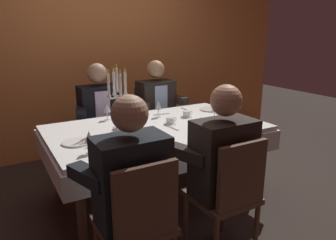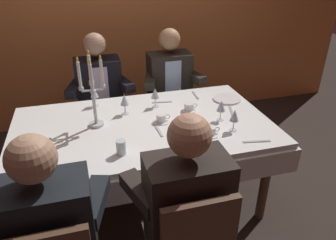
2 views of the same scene
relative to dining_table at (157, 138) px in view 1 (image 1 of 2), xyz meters
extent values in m
plane|color=#312722|center=(0.00, 0.00, -0.62)|extent=(12.00, 12.00, 0.00)
cube|color=#DD7F41|center=(0.00, 1.66, 0.73)|extent=(6.00, 0.12, 2.70)
cube|color=white|center=(0.00, 0.00, 0.10)|extent=(1.90, 1.10, 0.04)
cube|color=white|center=(0.00, 0.00, -0.01)|extent=(1.94, 1.14, 0.18)
cylinder|color=brown|center=(-0.83, -0.43, -0.27)|extent=(0.07, 0.07, 0.70)
cylinder|color=brown|center=(0.83, -0.43, -0.27)|extent=(0.07, 0.07, 0.70)
cylinder|color=brown|center=(-0.83, 0.43, -0.27)|extent=(0.07, 0.07, 0.70)
cylinder|color=brown|center=(0.83, 0.43, -0.27)|extent=(0.07, 0.07, 0.70)
cylinder|color=silver|center=(-0.33, 0.07, 0.13)|extent=(0.11, 0.11, 0.02)
cylinder|color=silver|center=(-0.33, 0.07, 0.28)|extent=(0.02, 0.02, 0.28)
cylinder|color=silver|center=(-0.33, 0.07, 0.46)|extent=(0.04, 0.04, 0.02)
cylinder|color=white|center=(-0.33, 0.07, 0.56)|extent=(0.02, 0.02, 0.18)
ellipsoid|color=yellow|center=(-0.33, 0.07, 0.67)|extent=(0.02, 0.02, 0.03)
cylinder|color=silver|center=(-0.30, 0.07, 0.40)|extent=(0.07, 0.01, 0.01)
cylinder|color=silver|center=(-0.26, 0.07, 0.42)|extent=(0.04, 0.04, 0.02)
cylinder|color=white|center=(-0.26, 0.07, 0.52)|extent=(0.02, 0.02, 0.18)
ellipsoid|color=yellow|center=(-0.26, 0.07, 0.63)|extent=(0.02, 0.02, 0.03)
cylinder|color=silver|center=(-0.33, 0.11, 0.40)|extent=(0.01, 0.08, 0.01)
cylinder|color=silver|center=(-0.33, 0.15, 0.42)|extent=(0.04, 0.04, 0.02)
cylinder|color=white|center=(-0.33, 0.15, 0.52)|extent=(0.02, 0.02, 0.18)
ellipsoid|color=yellow|center=(-0.33, 0.15, 0.63)|extent=(0.02, 0.02, 0.03)
cylinder|color=silver|center=(-0.37, 0.07, 0.40)|extent=(0.07, 0.01, 0.01)
cylinder|color=silver|center=(-0.41, 0.07, 0.42)|extent=(0.04, 0.04, 0.02)
cylinder|color=white|center=(-0.41, 0.07, 0.52)|extent=(0.02, 0.02, 0.18)
ellipsoid|color=yellow|center=(-0.41, 0.07, 0.63)|extent=(0.02, 0.02, 0.03)
cylinder|color=silver|center=(-0.33, 0.04, 0.40)|extent=(0.01, 0.07, 0.01)
cylinder|color=silver|center=(-0.33, 0.00, 0.42)|extent=(0.04, 0.04, 0.02)
cylinder|color=white|center=(-0.33, 0.00, 0.52)|extent=(0.02, 0.02, 0.18)
ellipsoid|color=yellow|center=(-0.33, 0.00, 0.63)|extent=(0.02, 0.02, 0.03)
cylinder|color=white|center=(-0.75, -0.10, 0.13)|extent=(0.22, 0.22, 0.01)
cylinder|color=white|center=(0.80, 0.24, 0.13)|extent=(0.24, 0.24, 0.01)
cylinder|color=silver|center=(-0.72, -0.35, 0.12)|extent=(0.06, 0.06, 0.00)
cylinder|color=silver|center=(-0.72, -0.35, 0.16)|extent=(0.01, 0.01, 0.07)
cone|color=silver|center=(-0.72, -0.35, 0.24)|extent=(0.07, 0.07, 0.08)
cylinder|color=#E0D172|center=(-0.72, -0.35, 0.22)|extent=(0.04, 0.04, 0.03)
cylinder|color=silver|center=(0.58, -0.10, 0.12)|extent=(0.06, 0.06, 0.00)
cylinder|color=silver|center=(0.58, -0.10, 0.16)|extent=(0.01, 0.01, 0.07)
cone|color=silver|center=(0.58, -0.10, 0.24)|extent=(0.07, 0.07, 0.08)
cylinder|color=#E0D172|center=(0.58, -0.10, 0.22)|extent=(0.04, 0.04, 0.03)
cylinder|color=silver|center=(0.60, -0.27, 0.12)|extent=(0.06, 0.06, 0.00)
cylinder|color=silver|center=(0.60, -0.27, 0.16)|extent=(0.01, 0.01, 0.07)
cone|color=silver|center=(0.60, -0.27, 0.24)|extent=(0.07, 0.07, 0.08)
cylinder|color=#E0D172|center=(0.60, -0.27, 0.22)|extent=(0.04, 0.04, 0.03)
cylinder|color=silver|center=(0.17, -0.44, 0.12)|extent=(0.06, 0.06, 0.00)
cylinder|color=silver|center=(0.17, -0.44, 0.16)|extent=(0.01, 0.01, 0.07)
cone|color=silver|center=(0.17, -0.44, 0.24)|extent=(0.07, 0.07, 0.08)
cylinder|color=maroon|center=(0.17, -0.44, 0.22)|extent=(0.04, 0.04, 0.03)
cylinder|color=silver|center=(-0.10, 0.21, 0.12)|extent=(0.06, 0.06, 0.00)
cylinder|color=silver|center=(-0.10, 0.21, 0.16)|extent=(0.01, 0.01, 0.07)
cone|color=silver|center=(-0.10, 0.21, 0.24)|extent=(0.07, 0.07, 0.08)
cylinder|color=maroon|center=(-0.10, 0.21, 0.22)|extent=(0.04, 0.04, 0.03)
cylinder|color=silver|center=(0.16, 0.27, 0.12)|extent=(0.06, 0.06, 0.00)
cylinder|color=silver|center=(0.16, 0.27, 0.16)|extent=(0.01, 0.01, 0.07)
cone|color=silver|center=(0.16, 0.27, 0.24)|extent=(0.07, 0.07, 0.08)
cylinder|color=maroon|center=(0.16, 0.27, 0.22)|extent=(0.04, 0.04, 0.03)
cylinder|color=silver|center=(-0.32, 0.42, 0.12)|extent=(0.06, 0.06, 0.00)
cylinder|color=silver|center=(-0.32, 0.42, 0.16)|extent=(0.01, 0.01, 0.07)
cone|color=silver|center=(-0.32, 0.42, 0.24)|extent=(0.07, 0.07, 0.08)
cylinder|color=#E0D172|center=(-0.32, 0.42, 0.22)|extent=(0.04, 0.04, 0.03)
cylinder|color=silver|center=(-0.21, -0.35, 0.17)|extent=(0.06, 0.06, 0.10)
cylinder|color=white|center=(0.42, -0.28, 0.12)|extent=(0.12, 0.12, 0.01)
cylinder|color=white|center=(0.42, -0.28, 0.15)|extent=(0.08, 0.08, 0.05)
torus|color=white|center=(0.47, -0.28, 0.15)|extent=(0.04, 0.01, 0.04)
cylinder|color=white|center=(0.41, 0.13, 0.12)|extent=(0.12, 0.12, 0.01)
cylinder|color=white|center=(0.41, 0.13, 0.15)|extent=(0.08, 0.08, 0.05)
torus|color=white|center=(0.46, 0.13, 0.15)|extent=(0.04, 0.01, 0.04)
cylinder|color=white|center=(0.14, 0.00, 0.12)|extent=(0.12, 0.12, 0.01)
cylinder|color=white|center=(0.14, 0.00, 0.15)|extent=(0.08, 0.08, 0.05)
torus|color=white|center=(0.19, 0.00, 0.15)|extent=(0.04, 0.01, 0.04)
cube|color=#B7B7BC|center=(0.73, 0.03, 0.12)|extent=(0.07, 0.17, 0.01)
cube|color=#B7B7BC|center=(0.56, 0.40, 0.12)|extent=(0.03, 0.17, 0.01)
cube|color=#B7B7BC|center=(0.69, -0.45, 0.12)|extent=(0.19, 0.05, 0.01)
cube|color=#B7B7BC|center=(0.09, -0.13, 0.12)|extent=(0.03, 0.19, 0.01)
cube|color=#B7B7BC|center=(0.24, 0.33, 0.12)|extent=(0.17, 0.04, 0.01)
cylinder|color=brown|center=(-0.45, -0.70, -0.41)|extent=(0.04, 0.04, 0.42)
cube|color=brown|center=(-0.63, -0.88, -0.18)|extent=(0.42, 0.42, 0.04)
cube|color=brown|center=(-0.63, -1.07, 0.06)|extent=(0.38, 0.04, 0.44)
cube|color=black|center=(-0.63, -0.88, 0.11)|extent=(0.42, 0.26, 0.54)
cube|color=white|center=(-0.63, -0.75, 0.14)|extent=(0.16, 0.01, 0.40)
sphere|color=tan|center=(-0.63, -0.88, 0.51)|extent=(0.21, 0.21, 0.21)
cube|color=black|center=(-0.41, -0.78, 0.15)|extent=(0.19, 0.34, 0.08)
cube|color=black|center=(-0.85, -0.78, 0.15)|extent=(0.19, 0.34, 0.08)
cylinder|color=brown|center=(-0.43, 0.70, -0.41)|extent=(0.04, 0.04, 0.42)
cylinder|color=brown|center=(-0.07, 0.70, -0.41)|extent=(0.04, 0.04, 0.42)
cylinder|color=brown|center=(-0.43, 1.06, -0.41)|extent=(0.04, 0.04, 0.42)
cylinder|color=brown|center=(-0.07, 1.06, -0.41)|extent=(0.04, 0.04, 0.42)
cube|color=brown|center=(-0.25, 0.88, -0.18)|extent=(0.42, 0.42, 0.04)
cube|color=brown|center=(-0.25, 1.07, 0.06)|extent=(0.38, 0.04, 0.44)
cube|color=black|center=(-0.25, 0.88, 0.11)|extent=(0.42, 0.26, 0.54)
cube|color=#BFAFCE|center=(-0.25, 0.75, 0.14)|extent=(0.16, 0.01, 0.40)
sphere|color=tan|center=(-0.25, 0.88, 0.51)|extent=(0.21, 0.21, 0.21)
cube|color=black|center=(-0.47, 0.78, 0.15)|extent=(0.19, 0.34, 0.08)
cube|color=black|center=(-0.03, 0.78, 0.15)|extent=(0.19, 0.34, 0.08)
cylinder|color=brown|center=(0.23, -0.70, -0.41)|extent=(0.04, 0.04, 0.42)
cylinder|color=brown|center=(-0.13, -0.70, -0.41)|extent=(0.04, 0.04, 0.42)
cylinder|color=brown|center=(0.23, -1.06, -0.41)|extent=(0.04, 0.04, 0.42)
cube|color=brown|center=(0.05, -0.88, -0.18)|extent=(0.42, 0.42, 0.04)
cube|color=brown|center=(0.05, -1.07, 0.06)|extent=(0.38, 0.04, 0.44)
cube|color=#2A221E|center=(0.05, -0.88, 0.11)|extent=(0.42, 0.26, 0.54)
cube|color=silver|center=(0.05, -0.75, 0.14)|extent=(0.16, 0.01, 0.40)
sphere|color=tan|center=(0.05, -0.88, 0.51)|extent=(0.21, 0.21, 0.21)
cube|color=#2A221E|center=(0.27, -0.78, 0.15)|extent=(0.19, 0.34, 0.08)
cube|color=#2A221E|center=(-0.17, -0.78, 0.15)|extent=(0.19, 0.34, 0.08)
cylinder|color=brown|center=(0.28, 0.70, -0.41)|extent=(0.04, 0.04, 0.42)
cylinder|color=brown|center=(0.64, 0.70, -0.41)|extent=(0.04, 0.04, 0.42)
cylinder|color=brown|center=(0.28, 1.06, -0.41)|extent=(0.04, 0.04, 0.42)
cylinder|color=brown|center=(0.64, 1.06, -0.41)|extent=(0.04, 0.04, 0.42)
cube|color=brown|center=(0.46, 0.88, -0.18)|extent=(0.42, 0.42, 0.04)
cube|color=brown|center=(0.46, 1.07, 0.06)|extent=(0.38, 0.04, 0.44)
cube|color=#2A241F|center=(0.46, 0.88, 0.11)|extent=(0.42, 0.26, 0.54)
cube|color=#AECBF0|center=(0.46, 0.75, 0.14)|extent=(0.16, 0.01, 0.40)
sphere|color=tan|center=(0.46, 0.88, 0.51)|extent=(0.21, 0.21, 0.21)
cube|color=#2A241F|center=(0.24, 0.78, 0.15)|extent=(0.19, 0.34, 0.08)
cube|color=#2A241F|center=(0.68, 0.78, 0.15)|extent=(0.19, 0.34, 0.08)
camera|label=1|loc=(-1.29, -2.44, 0.95)|focal=34.06mm
camera|label=2|loc=(-0.39, -2.06, 1.26)|focal=34.07mm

